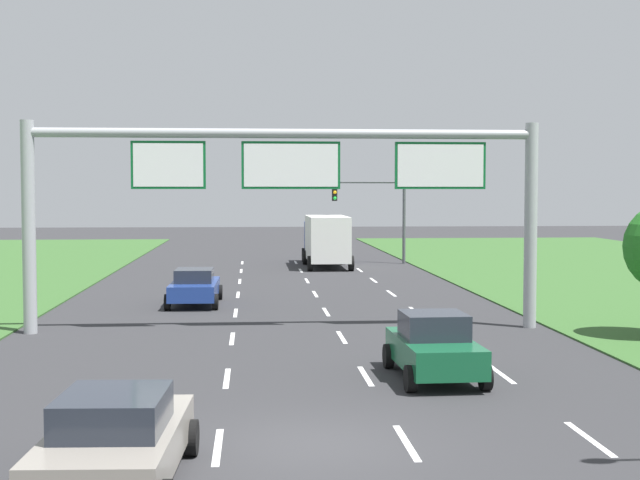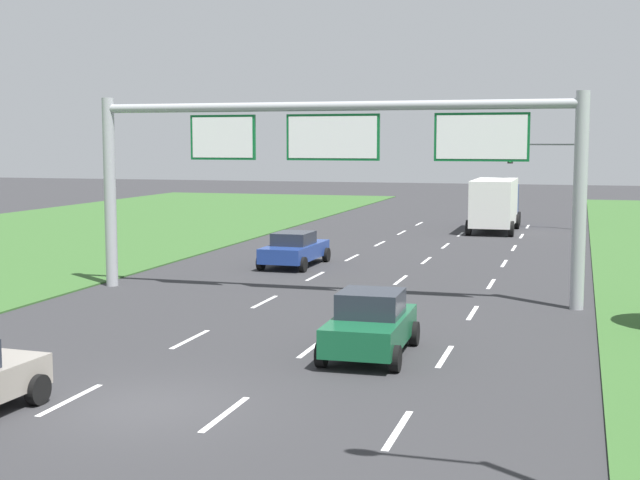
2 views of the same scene
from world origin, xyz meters
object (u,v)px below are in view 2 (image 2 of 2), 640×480
at_px(car_lead_silver, 294,249).
at_px(box_truck, 495,203).
at_px(traffic_light_mast, 553,167).
at_px(car_mid_lane, 370,324).
at_px(sign_gantry, 334,155).

bearing_deg(car_lead_silver, box_truck, 69.99).
bearing_deg(traffic_light_mast, car_mid_lane, -95.43).
relative_size(car_lead_silver, box_truck, 0.55).
xyz_separation_m(car_mid_lane, box_truck, (0.06, 33.26, 0.91)).
bearing_deg(box_truck, car_mid_lane, -90.18).
xyz_separation_m(box_truck, sign_gantry, (-3.23, -25.27, 3.24)).
relative_size(box_truck, sign_gantry, 0.48).
height_order(car_lead_silver, sign_gantry, sign_gantry).
bearing_deg(box_truck, sign_gantry, -97.37).
xyz_separation_m(car_lead_silver, sign_gantry, (3.72, -7.05, 4.20)).
relative_size(car_lead_silver, traffic_light_mast, 0.80).
bearing_deg(traffic_light_mast, car_lead_silver, -117.15).
height_order(box_truck, sign_gantry, sign_gantry).
relative_size(car_lead_silver, sign_gantry, 0.26).
distance_m(car_lead_silver, traffic_light_mast, 22.59).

